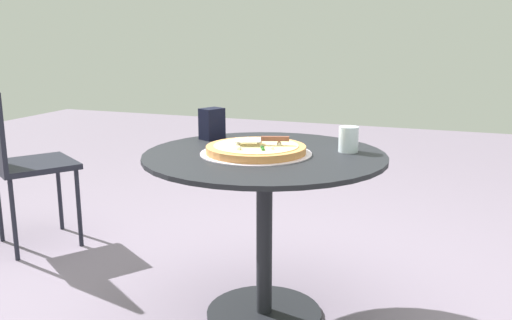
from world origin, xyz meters
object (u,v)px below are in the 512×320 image
at_px(pizza_server, 262,139).
at_px(patio_chair_far, 19,155).
at_px(pizza_on_tray, 256,150).
at_px(drinking_cup, 348,139).
at_px(napkin_dispenser, 212,124).
at_px(patio_table, 264,195).

xyz_separation_m(pizza_server, patio_chair_far, (1.48, -0.28, -0.23)).
bearing_deg(pizza_server, pizza_on_tray, 18.16).
distance_m(pizza_on_tray, pizza_server, 0.05).
height_order(pizza_on_tray, patio_chair_far, patio_chair_far).
xyz_separation_m(pizza_on_tray, patio_chair_far, (1.46, -0.29, -0.19)).
height_order(pizza_server, drinking_cup, drinking_cup).
bearing_deg(pizza_on_tray, pizza_server, -161.84).
bearing_deg(pizza_server, napkin_dispenser, -34.27).
distance_m(pizza_on_tray, napkin_dispenser, 0.37).
xyz_separation_m(patio_table, pizza_on_tray, (0.03, 0.02, 0.19)).
height_order(pizza_on_tray, pizza_server, pizza_server).
distance_m(pizza_server, napkin_dispenser, 0.38).
xyz_separation_m(pizza_on_tray, drinking_cup, (-0.33, -0.16, 0.03)).
bearing_deg(patio_table, pizza_on_tray, 30.46).
height_order(napkin_dispenser, patio_chair_far, patio_chair_far).
xyz_separation_m(pizza_server, drinking_cup, (-0.31, -0.16, -0.01)).
bearing_deg(drinking_cup, napkin_dispenser, -5.36).
relative_size(patio_table, patio_chair_far, 1.09).
relative_size(drinking_cup, napkin_dispenser, 0.73).
distance_m(pizza_server, patio_chair_far, 1.52).
bearing_deg(drinking_cup, patio_table, 25.83).
xyz_separation_m(pizza_on_tray, napkin_dispenser, (0.29, -0.22, 0.05)).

